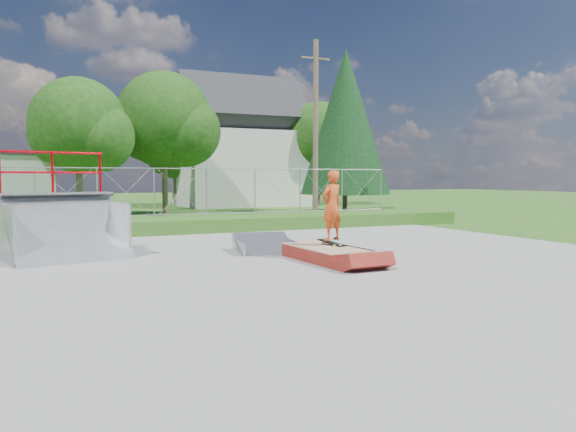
% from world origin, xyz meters
% --- Properties ---
extents(ground, '(120.00, 120.00, 0.00)m').
position_xyz_m(ground, '(0.00, 0.00, 0.00)').
color(ground, '#275D1A').
rests_on(ground, ground).
extents(concrete_pad, '(20.00, 16.00, 0.04)m').
position_xyz_m(concrete_pad, '(0.00, 0.00, 0.02)').
color(concrete_pad, gray).
rests_on(concrete_pad, ground).
extents(grass_berm, '(24.00, 3.00, 0.50)m').
position_xyz_m(grass_berm, '(0.00, 9.50, 0.25)').
color(grass_berm, '#275D1A').
rests_on(grass_berm, ground).
extents(grind_box, '(1.23, 2.37, 0.35)m').
position_xyz_m(grind_box, '(2.02, 1.01, 0.17)').
color(grind_box, maroon).
rests_on(grind_box, concrete_pad).
extents(quarter_pipe, '(3.00, 2.70, 2.59)m').
position_xyz_m(quarter_pipe, '(-3.42, 3.85, 1.30)').
color(quarter_pipe, gray).
rests_on(quarter_pipe, concrete_pad).
extents(flat_bank_ramp, '(1.63, 1.71, 0.44)m').
position_xyz_m(flat_bank_ramp, '(1.30, 2.94, 0.22)').
color(flat_bank_ramp, gray).
rests_on(flat_bank_ramp, concrete_pad).
extents(skateboard, '(0.41, 0.82, 0.13)m').
position_xyz_m(skateboard, '(2.30, 1.22, 0.39)').
color(skateboard, black).
rests_on(skateboard, grind_box).
extents(skater, '(0.70, 0.56, 1.66)m').
position_xyz_m(skater, '(2.30, 1.22, 1.22)').
color(skater, '#DA4D1B').
rests_on(skater, grind_box).
extents(chain_link_fence, '(20.00, 0.06, 1.80)m').
position_xyz_m(chain_link_fence, '(0.00, 10.50, 1.40)').
color(chain_link_fence, '#919299').
rests_on(chain_link_fence, grass_berm).
extents(gable_house, '(8.40, 6.08, 8.94)m').
position_xyz_m(gable_house, '(9.00, 26.00, 3.84)').
color(gable_house, silver).
rests_on(gable_house, ground).
extents(utility_pole, '(0.24, 0.24, 8.00)m').
position_xyz_m(utility_pole, '(7.50, 12.00, 4.00)').
color(utility_pole, brown).
rests_on(utility_pole, ground).
extents(tree_left_near, '(4.76, 4.48, 6.65)m').
position_xyz_m(tree_left_near, '(-1.75, 17.83, 4.24)').
color(tree_left_near, brown).
rests_on(tree_left_near, ground).
extents(tree_center, '(5.44, 5.12, 7.60)m').
position_xyz_m(tree_center, '(2.78, 19.81, 4.85)').
color(tree_center, brown).
rests_on(tree_center, ground).
extents(tree_right_far, '(5.10, 4.80, 7.12)m').
position_xyz_m(tree_right_far, '(14.27, 23.82, 4.54)').
color(tree_right_far, brown).
rests_on(tree_right_far, ground).
extents(tree_back_mid, '(4.08, 3.84, 5.70)m').
position_xyz_m(tree_back_mid, '(5.21, 27.86, 3.63)').
color(tree_back_mid, brown).
rests_on(tree_back_mid, ground).
extents(conifer_tree, '(5.04, 5.04, 9.10)m').
position_xyz_m(conifer_tree, '(12.00, 17.00, 5.05)').
color(conifer_tree, brown).
rests_on(conifer_tree, ground).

